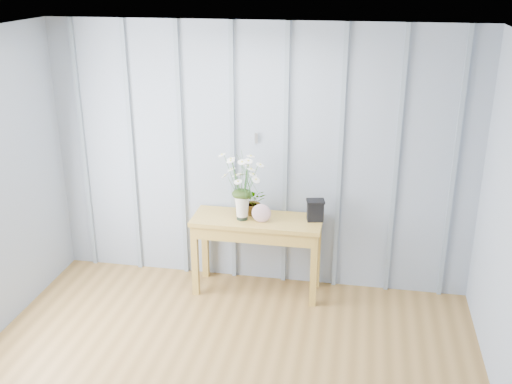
% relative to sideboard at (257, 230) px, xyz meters
% --- Properties ---
extents(room_shell, '(4.00, 4.50, 2.50)m').
position_rel_sideboard_xyz_m(room_shell, '(-0.03, -1.08, 1.35)').
color(room_shell, '#8D9AAF').
rests_on(room_shell, ground).
extents(sideboard, '(1.20, 0.45, 0.75)m').
position_rel_sideboard_xyz_m(sideboard, '(0.00, 0.00, 0.00)').
color(sideboard, '#AB8636').
rests_on(sideboard, ground).
extents(daisy_vase, '(0.45, 0.34, 0.64)m').
position_rel_sideboard_xyz_m(daisy_vase, '(-0.13, -0.04, 0.52)').
color(daisy_vase, black).
rests_on(daisy_vase, sideboard).
extents(spider_plant, '(0.27, 0.24, 0.26)m').
position_rel_sideboard_xyz_m(spider_plant, '(-0.05, 0.09, 0.24)').
color(spider_plant, '#1C320F').
rests_on(spider_plant, sideboard).
extents(felt_disc_vessel, '(0.18, 0.05, 0.18)m').
position_rel_sideboard_xyz_m(felt_disc_vessel, '(0.06, -0.08, 0.20)').
color(felt_disc_vessel, '#8A4F6D').
rests_on(felt_disc_vessel, sideboard).
extents(carved_box, '(0.18, 0.16, 0.20)m').
position_rel_sideboard_xyz_m(carved_box, '(0.53, 0.05, 0.22)').
color(carved_box, black).
rests_on(carved_box, sideboard).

